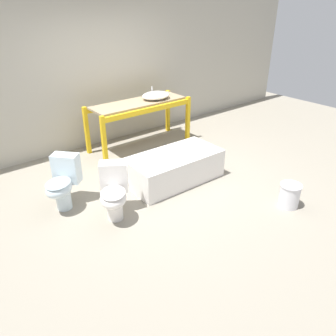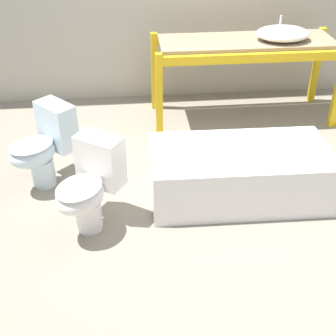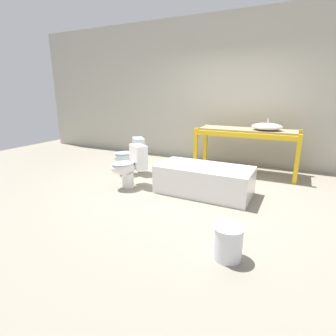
{
  "view_description": "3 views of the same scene",
  "coord_description": "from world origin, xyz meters",
  "views": [
    {
      "loc": [
        -2.77,
        -3.63,
        2.57
      ],
      "look_at": [
        -0.33,
        -0.58,
        0.55
      ],
      "focal_mm": 35.0,
      "sensor_mm": 36.0,
      "label": 1
    },
    {
      "loc": [
        -0.77,
        -3.32,
        2.43
      ],
      "look_at": [
        -0.49,
        -0.49,
        0.56
      ],
      "focal_mm": 50.0,
      "sensor_mm": 36.0,
      "label": 2
    },
    {
      "loc": [
        1.39,
        -3.95,
        1.57
      ],
      "look_at": [
        -0.28,
        -0.55,
        0.48
      ],
      "focal_mm": 28.0,
      "sensor_mm": 36.0,
      "label": 3
    }
  ],
  "objects": [
    {
      "name": "sink_basin",
      "position": [
        0.87,
        1.31,
        0.95
      ],
      "size": [
        0.56,
        0.43,
        0.22
      ],
      "color": "white",
      "rests_on": "shelving_rack"
    },
    {
      "name": "bathtub_main",
      "position": [
        0.15,
        -0.13,
        0.26
      ],
      "size": [
        1.5,
        0.77,
        0.45
      ],
      "rotation": [
        0.0,
        0.0,
        -0.02
      ],
      "color": "white",
      "rests_on": "ground_plane"
    },
    {
      "name": "toilet_near",
      "position": [
        -1.08,
        -0.4,
        0.39
      ],
      "size": [
        0.61,
        0.67,
        0.72
      ],
      "rotation": [
        0.0,
        0.0,
        -0.59
      ],
      "color": "white",
      "rests_on": "ground_plane"
    },
    {
      "name": "toilet_far",
      "position": [
        -1.5,
        0.24,
        0.39
      ],
      "size": [
        0.66,
        0.65,
        0.72
      ],
      "rotation": [
        0.0,
        0.0,
        -0.83
      ],
      "color": "silver",
      "rests_on": "ground_plane"
    },
    {
      "name": "ground_plane",
      "position": [
        0.0,
        0.0,
        0.0
      ],
      "size": [
        12.0,
        12.0,
        0.0
      ],
      "primitive_type": "plane",
      "color": "gray"
    },
    {
      "name": "shelving_rack",
      "position": [
        0.52,
        1.35,
        0.75
      ],
      "size": [
        1.96,
        0.71,
        0.88
      ],
      "color": "yellow",
      "rests_on": "ground_plane"
    }
  ]
}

